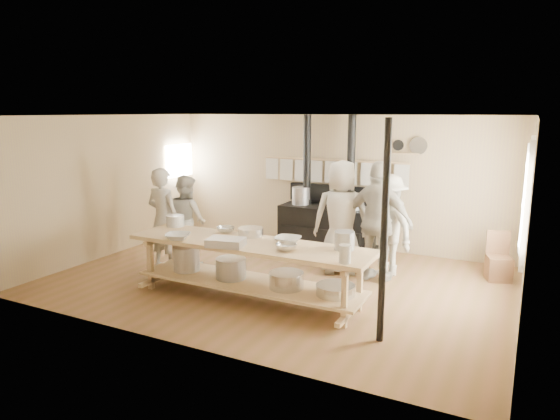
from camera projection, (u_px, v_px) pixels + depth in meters
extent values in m
plane|color=brown|center=(277.00, 280.00, 7.99)|extent=(7.00, 7.00, 0.00)
plane|color=tan|center=(335.00, 181.00, 9.92)|extent=(7.00, 0.00, 7.00)
plane|color=tan|center=(175.00, 236.00, 5.55)|extent=(7.00, 0.00, 7.00)
plane|color=tan|center=(110.00, 186.00, 9.29)|extent=(0.00, 5.00, 5.00)
plane|color=tan|center=(528.00, 223.00, 6.19)|extent=(0.00, 5.00, 5.00)
plane|color=#C3B191|center=(277.00, 116.00, 7.48)|extent=(7.00, 7.00, 0.00)
cube|color=beige|center=(528.00, 200.00, 6.69)|extent=(0.06, 1.35, 1.65)
plane|color=white|center=(524.00, 199.00, 6.70)|extent=(0.00, 1.50, 1.50)
cube|color=beige|center=(524.00, 199.00, 6.71)|extent=(0.02, 0.03, 1.50)
plane|color=white|center=(179.00, 160.00, 10.96)|extent=(0.00, 0.90, 0.90)
cube|color=black|center=(326.00, 228.00, 9.74)|extent=(1.80, 0.70, 0.85)
cube|color=black|center=(326.00, 246.00, 9.82)|extent=(1.90, 0.75, 0.10)
cube|color=black|center=(333.00, 194.00, 9.89)|extent=(1.80, 0.12, 0.35)
cylinder|color=black|center=(307.00, 160.00, 9.73)|extent=(0.15, 0.15, 1.75)
cylinder|color=black|center=(351.00, 162.00, 9.34)|extent=(0.15, 0.15, 1.75)
cylinder|color=#B2B2B7|center=(301.00, 196.00, 9.87)|extent=(0.36, 0.36, 0.34)
cylinder|color=gray|center=(353.00, 202.00, 9.35)|extent=(0.30, 0.30, 0.30)
cylinder|color=tan|center=(333.00, 160.00, 9.75)|extent=(3.00, 0.04, 0.04)
cube|color=silver|center=(272.00, 168.00, 10.40)|extent=(0.28, 0.01, 0.46)
cube|color=silver|center=(287.00, 169.00, 10.25)|extent=(0.28, 0.01, 0.46)
cube|color=silver|center=(302.00, 170.00, 10.10)|extent=(0.28, 0.01, 0.46)
cube|color=silver|center=(317.00, 171.00, 9.95)|extent=(0.28, 0.01, 0.46)
cube|color=silver|center=(333.00, 171.00, 9.80)|extent=(0.28, 0.01, 0.46)
cube|color=silver|center=(349.00, 172.00, 9.65)|extent=(0.28, 0.01, 0.46)
cube|color=silver|center=(366.00, 173.00, 9.50)|extent=(0.28, 0.01, 0.46)
cube|color=silver|center=(384.00, 174.00, 9.35)|extent=(0.28, 0.01, 0.46)
cube|color=silver|center=(402.00, 175.00, 9.20)|extent=(0.28, 0.01, 0.46)
cube|color=tan|center=(406.00, 154.00, 9.12)|extent=(0.50, 0.14, 0.03)
cylinder|color=black|center=(398.00, 145.00, 9.17)|extent=(0.20, 0.04, 0.20)
cylinder|color=silver|center=(419.00, 146.00, 9.01)|extent=(0.32, 0.03, 0.32)
cube|color=tan|center=(248.00, 244.00, 7.04)|extent=(3.60, 0.90, 0.06)
cube|color=tan|center=(249.00, 282.00, 7.15)|extent=(3.40, 0.80, 0.04)
cube|color=tan|center=(249.00, 286.00, 7.16)|extent=(3.30, 0.06, 0.06)
cube|color=tan|center=(150.00, 262.00, 7.54)|extent=(0.07, 0.07, 0.85)
cube|color=tan|center=(175.00, 252.00, 8.07)|extent=(0.07, 0.07, 0.85)
cube|color=tan|center=(345.00, 295.00, 6.17)|extent=(0.07, 0.07, 0.85)
cube|color=tan|center=(360.00, 281.00, 6.70)|extent=(0.07, 0.07, 0.85)
cylinder|color=#B2B2B7|center=(186.00, 258.00, 7.60)|extent=(0.40, 0.40, 0.38)
cylinder|color=gray|center=(231.00, 268.00, 7.25)|extent=(0.44, 0.44, 0.30)
cylinder|color=silver|center=(286.00, 280.00, 6.86)|extent=(0.48, 0.48, 0.22)
cylinder|color=silver|center=(334.00, 291.00, 6.56)|extent=(0.52, 0.52, 0.14)
cylinder|color=black|center=(384.00, 234.00, 5.65)|extent=(0.08, 0.08, 2.60)
imported|color=beige|center=(163.00, 219.00, 8.44)|extent=(0.66, 0.45, 1.75)
imported|color=beige|center=(187.00, 219.00, 8.80)|extent=(0.93, 0.84, 1.58)
imported|color=beige|center=(341.00, 218.00, 8.19)|extent=(1.07, 0.87, 1.90)
imported|color=beige|center=(378.00, 222.00, 7.81)|extent=(1.19, 0.67, 1.92)
imported|color=beige|center=(387.00, 226.00, 8.09)|extent=(1.25, 1.12, 1.68)
cube|color=brown|center=(499.00, 268.00, 7.97)|extent=(0.45, 0.45, 0.39)
cube|color=brown|center=(498.00, 243.00, 8.06)|extent=(0.36, 0.14, 0.43)
imported|color=silver|center=(178.00, 236.00, 7.17)|extent=(0.47, 0.47, 0.09)
imported|color=silver|center=(225.00, 230.00, 7.58)|extent=(0.39, 0.39, 0.09)
imported|color=silver|center=(288.00, 240.00, 6.98)|extent=(0.40, 0.40, 0.09)
imported|color=silver|center=(286.00, 247.00, 6.61)|extent=(0.29, 0.29, 0.09)
cube|color=#B2B2B7|center=(226.00, 242.00, 6.81)|extent=(0.55, 0.43, 0.11)
cylinder|color=silver|center=(251.00, 232.00, 7.38)|extent=(0.43, 0.43, 0.12)
cylinder|color=gray|center=(344.00, 241.00, 6.63)|extent=(0.30, 0.30, 0.25)
cylinder|color=silver|center=(175.00, 221.00, 7.99)|extent=(0.33, 0.33, 0.18)
cylinder|color=silver|center=(345.00, 254.00, 6.04)|extent=(0.18, 0.18, 0.23)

